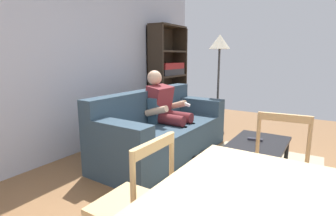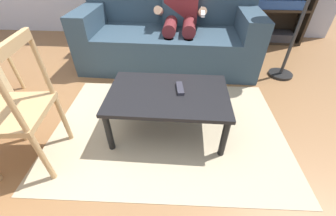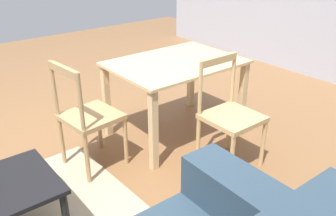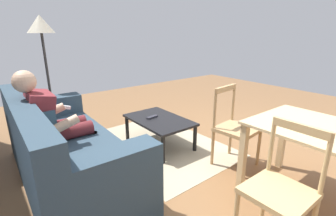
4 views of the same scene
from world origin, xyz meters
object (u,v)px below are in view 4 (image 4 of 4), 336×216
couch (63,152)px  person_lounging (54,123)px  dining_chair_near_wall (280,190)px  dining_chair_facing_couch (235,128)px  tv_remote (152,117)px  coffee_table (159,122)px  dining_table (325,143)px  floor_lamp (42,36)px

couch → person_lounging: 0.31m
person_lounging → dining_chair_near_wall: size_ratio=1.29×
dining_chair_near_wall → dining_chair_facing_couch: size_ratio=0.99×
person_lounging → dining_chair_facing_couch: size_ratio=1.27×
tv_remote → dining_chair_facing_couch: size_ratio=0.18×
coffee_table → dining_table: bearing=-168.2°
coffee_table → floor_lamp: floor_lamp is taller
person_lounging → dining_chair_facing_couch: 1.97m
person_lounging → floor_lamp: bearing=-12.0°
tv_remote → floor_lamp: (1.23, 0.98, 1.07)m
dining_table → dining_chair_near_wall: (0.00, 0.69, -0.16)m
floor_lamp → couch: bearing=169.6°
couch → person_lounging: (0.14, 0.01, 0.28)m
coffee_table → dining_chair_facing_couch: 1.03m
couch → dining_chair_near_wall: bearing=-151.1°
person_lounging → tv_remote: 1.26m
person_lounging → tv_remote: (0.04, -1.24, -0.22)m
person_lounging → dining_chair_near_wall: bearing=-152.7°
person_lounging → floor_lamp: floor_lamp is taller
tv_remote → dining_chair_near_wall: size_ratio=0.19×
coffee_table → dining_table: dining_table is taller
couch → floor_lamp: size_ratio=1.24×
coffee_table → dining_chair_near_wall: bearing=170.7°
dining_chair_near_wall → dining_chair_facing_couch: 1.15m
dining_chair_facing_couch → floor_lamp: floor_lamp is taller
tv_remote → dining_table: bearing=-175.1°
coffee_table → floor_lamp: bearing=38.0°
dining_table → dining_chair_near_wall: size_ratio=1.29×
couch → person_lounging: person_lounging is taller
coffee_table → dining_table: 1.93m
dining_table → dining_chair_facing_couch: size_ratio=1.27×
couch → dining_table: couch is taller
coffee_table → dining_chair_near_wall: 1.90m
couch → floor_lamp: 1.82m
couch → tv_remote: size_ratio=12.62×
floor_lamp → dining_chair_facing_couch: bearing=-148.0°
person_lounging → coffee_table: person_lounging is taller
tv_remote → coffee_table: bearing=-157.8°
person_lounging → dining_table: person_lounging is taller
person_lounging → dining_chair_facing_couch: person_lounging is taller
couch → dining_chair_facing_couch: bearing=-117.2°
coffee_table → dining_chair_near_wall: size_ratio=1.04×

